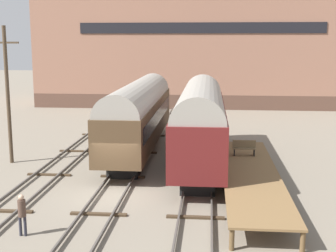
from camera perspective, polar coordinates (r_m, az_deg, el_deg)
The scene contains 11 objects.
ground_plane at distance 24.60m, azimuth -6.81°, elevation -8.23°, with size 200.00×200.00×0.00m, color slate.
track_left at distance 25.80m, azimuth -16.49°, elevation -7.37°, with size 2.60×60.00×0.26m.
track_middle at distance 24.56m, azimuth -6.82°, elevation -7.91°, with size 2.60×60.00×0.26m.
track_right at distance 24.06m, azimuth 3.59°, elevation -8.25°, with size 2.60×60.00×0.26m.
train_car_maroon at distance 29.41m, azimuth 3.99°, elevation 0.88°, with size 2.98×15.46×5.24m.
train_car_brown at distance 32.91m, azimuth -3.57°, elevation 1.71°, with size 2.86×17.04×5.04m.
station_platform at distance 25.25m, azimuth 10.04°, elevation -5.73°, with size 2.92×15.24×0.95m.
bench at distance 28.77m, azimuth 9.27°, elevation -2.57°, with size 1.40×0.40×0.91m.
person_worker at distance 20.00m, azimuth -17.38°, elevation -9.87°, with size 0.32×0.32×1.75m.
utility_pole at distance 31.38m, azimuth -18.96°, elevation 3.80°, with size 1.80×0.24×8.75m.
warehouse_building at distance 58.64m, azimuth 4.11°, elevation 10.89°, with size 39.32×10.39×16.79m.
Camera 1 is at (4.95, -22.80, 7.80)m, focal length 50.00 mm.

